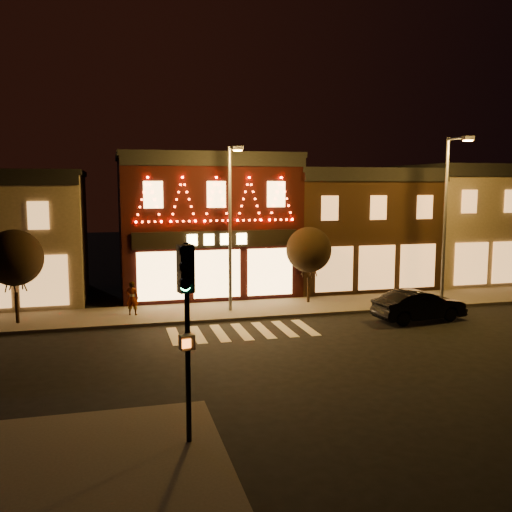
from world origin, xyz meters
name	(u,v)px	position (x,y,z in m)	size (l,w,h in m)	color
ground	(266,358)	(0.00, 0.00, 0.00)	(120.00, 120.00, 0.00)	black
sidewalk_far	(262,309)	(2.00, 8.00, 0.07)	(44.00, 4.00, 0.15)	#47423D
sidewalk_near	(74,477)	(-6.50, -7.50, 0.07)	(7.00, 7.00, 0.15)	#47423D
building_pulp	(204,224)	(0.00, 13.98, 4.16)	(10.20, 8.34, 8.30)	black
building_right_a	(349,227)	(9.50, 13.99, 3.76)	(9.20, 8.28, 7.50)	#382313
building_right_b	(470,223)	(18.50, 13.99, 3.91)	(9.20, 8.28, 7.80)	#6E644E
traffic_signal_near	(186,304)	(-3.83, -6.70, 3.68)	(0.41, 0.53, 5.01)	black
streetlamp_mid	(231,216)	(0.28, 7.50, 4.98)	(0.52, 1.88, 8.22)	#59595E
streetlamp_right	(448,208)	(11.71, 6.34, 5.32)	(0.56, 2.01, 8.81)	#59595E
tree_left	(14,258)	(-9.84, 7.61, 3.20)	(2.60, 2.60, 4.35)	black
tree_right	(309,250)	(4.81, 8.66, 3.03)	(2.46, 2.46, 4.11)	black
dark_sedan	(419,305)	(8.78, 3.94, 0.74)	(1.57, 4.51, 1.49)	black
pedestrian	(132,298)	(-4.61, 7.92, 0.99)	(0.61, 0.40, 1.68)	gray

